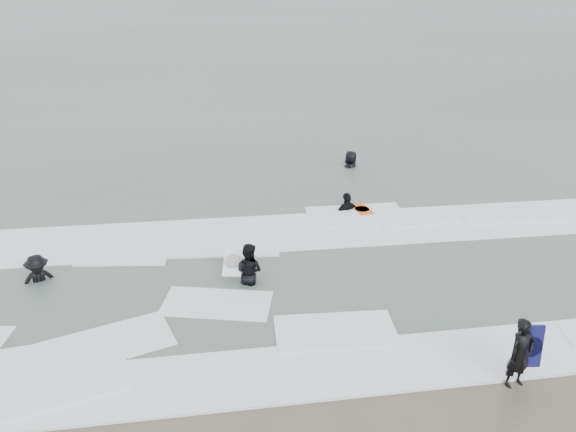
{
  "coord_description": "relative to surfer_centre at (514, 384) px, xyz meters",
  "views": [
    {
      "loc": [
        -1.92,
        -9.95,
        8.12
      ],
      "look_at": [
        0.0,
        5.0,
        1.1
      ],
      "focal_mm": 35.0,
      "sensor_mm": 36.0,
      "label": 1
    }
  ],
  "objects": [
    {
      "name": "surfer_centre",
      "position": [
        0.0,
        0.0,
        0.0
      ],
      "size": [
        0.67,
        0.52,
        1.61
      ],
      "primitive_type": "imported",
      "rotation": [
        0.0,
        0.0,
        0.26
      ],
      "color": "black",
      "rests_on": "ground"
    },
    {
      "name": "surfer_right_near",
      "position": [
        -1.53,
        8.96,
        0.0
      ],
      "size": [
        1.17,
        0.82,
        1.85
      ],
      "primitive_type": "imported",
      "rotation": [
        0.0,
        0.0,
        -2.77
      ],
      "color": "black",
      "rests_on": "ground"
    },
    {
      "name": "sea",
      "position": [
        -3.92,
        81.5,
        0.06
      ],
      "size": [
        320.0,
        320.0,
        0.0
      ],
      "primitive_type": "plane",
      "color": "#47544C",
      "rests_on": "ground"
    },
    {
      "name": "bodyboards",
      "position": [
        -2.16,
        4.68,
        0.5
      ],
      "size": [
        6.48,
        9.3,
        1.25
      ],
      "color": "#0F114A",
      "rests_on": "ground"
    },
    {
      "name": "surfer_wading",
      "position": [
        -5.23,
        4.7,
        0.0
      ],
      "size": [
        1.05,
        0.97,
        1.74
      ],
      "primitive_type": "imported",
      "rotation": [
        0.0,
        0.0,
        2.68
      ],
      "color": "black",
      "rests_on": "ground"
    },
    {
      "name": "surfer_right_far",
      "position": [
        -0.39,
        13.3,
        0.0
      ],
      "size": [
        1.02,
        1.09,
        1.87
      ],
      "primitive_type": "imported",
      "rotation": [
        0.0,
        0.0,
        -2.21
      ],
      "color": "black",
      "rests_on": "ground"
    },
    {
      "name": "surfer_breaker",
      "position": [
        -10.88,
        5.38,
        0.0
      ],
      "size": [
        1.26,
        1.01,
        1.71
      ],
      "primitive_type": "imported",
      "rotation": [
        0.0,
        0.0,
        0.39
      ],
      "color": "black",
      "rests_on": "ground"
    },
    {
      "name": "ground",
      "position": [
        -3.92,
        1.5,
        0.0
      ],
      "size": [
        320.0,
        320.0,
        0.0
      ],
      "primitive_type": "plane",
      "color": "brown",
      "rests_on": "ground"
    },
    {
      "name": "surf_foam",
      "position": [
        -3.92,
        5.2,
        0.04
      ],
      "size": [
        30.03,
        9.06,
        0.09
      ],
      "color": "white",
      "rests_on": "ground"
    }
  ]
}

